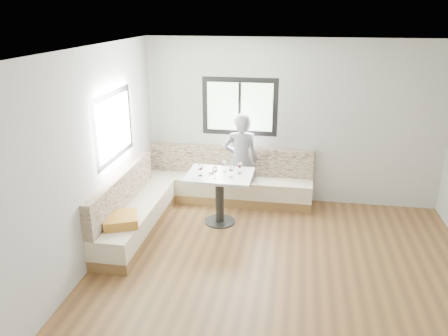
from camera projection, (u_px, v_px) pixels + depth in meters
The scene contains 10 objects.
room at pixel (280, 172), 5.15m from camera, with size 5.01×5.01×2.81m.
banquette at pixel (190, 195), 7.19m from camera, with size 2.90×2.80×0.95m.
table at pixel (220, 186), 6.80m from camera, with size 1.01×0.79×0.83m.
person at pixel (241, 161), 7.35m from camera, with size 0.59×0.39×1.63m, color slate.
olive_ramekin at pixel (211, 172), 6.76m from camera, with size 0.10×0.10×0.04m.
wine_glass_a at pixel (200, 168), 6.61m from camera, with size 0.08×0.08×0.19m.
wine_glass_b at pixel (215, 170), 6.53m from camera, with size 0.08×0.08×0.19m.
wine_glass_c at pixel (232, 169), 6.56m from camera, with size 0.08×0.08×0.19m.
wine_glass_d at pixel (224, 163), 6.79m from camera, with size 0.08×0.08×0.19m.
wine_glass_e at pixel (240, 165), 6.71m from camera, with size 0.08×0.08×0.19m.
Camera 1 is at (0.08, -4.78, 3.23)m, focal length 35.00 mm.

